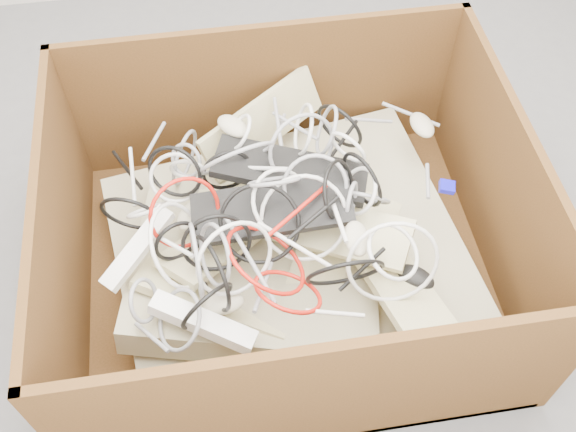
{
  "coord_description": "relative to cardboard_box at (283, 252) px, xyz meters",
  "views": [
    {
      "loc": [
        -0.22,
        -1.25,
        1.9
      ],
      "look_at": [
        -0.04,
        -0.09,
        0.3
      ],
      "focal_mm": 41.81,
      "sensor_mm": 36.0,
      "label": 1
    }
  ],
  "objects": [
    {
      "name": "ground",
      "position": [
        0.06,
        0.11,
        -0.14
      ],
      "size": [
        3.0,
        3.0,
        0.0
      ],
      "primitive_type": "plane",
      "color": "#565659",
      "rests_on": "ground"
    },
    {
      "name": "cardboard_box",
      "position": [
        0.0,
        0.0,
        0.0
      ],
      "size": [
        1.33,
        1.11,
        0.61
      ],
      "color": "#3C280F",
      "rests_on": "ground"
    },
    {
      "name": "keyboard_pile",
      "position": [
        0.01,
        0.02,
        0.13
      ],
      "size": [
        0.87,
        0.98,
        0.31
      ],
      "color": "beige",
      "rests_on": "cardboard_box"
    },
    {
      "name": "mice_scatter",
      "position": [
        0.08,
        -0.0,
        0.21
      ],
      "size": [
        0.86,
        0.64,
        0.21
      ],
      "color": "#BDB598",
      "rests_on": "keyboard_pile"
    },
    {
      "name": "power_strip_left",
      "position": [
        -0.41,
        -0.07,
        0.22
      ],
      "size": [
        0.22,
        0.23,
        0.11
      ],
      "primitive_type": "cube",
      "rotation": [
        0.14,
        -0.26,
        0.79
      ],
      "color": "white",
      "rests_on": "keyboard_pile"
    },
    {
      "name": "power_strip_right",
      "position": [
        -0.26,
        -0.3,
        0.17
      ],
      "size": [
        0.28,
        0.19,
        0.1
      ],
      "primitive_type": "cube",
      "rotation": [
        -0.1,
        0.17,
        -0.51
      ],
      "color": "white",
      "rests_on": "keyboard_pile"
    },
    {
      "name": "vga_plug",
      "position": [
        0.49,
        0.01,
        0.21
      ],
      "size": [
        0.06,
        0.05,
        0.03
      ],
      "primitive_type": "cube",
      "rotation": [
        0.09,
        0.14,
        -0.27
      ],
      "color": "#100DCC",
      "rests_on": "keyboard_pile"
    },
    {
      "name": "cable_tangle",
      "position": [
        -0.07,
        -0.04,
        0.26
      ],
      "size": [
        1.13,
        0.81,
        0.41
      ],
      "color": "silver",
      "rests_on": "keyboard_pile"
    }
  ]
}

